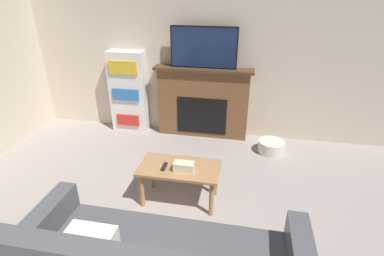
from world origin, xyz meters
The scene contains 8 objects.
wall_back centered at (0.00, 3.77, 1.35)m, with size 6.90×0.06×2.70m.
fireplace centered at (-0.11, 3.63, 0.58)m, with size 1.55×0.28×1.14m.
tv centered at (-0.11, 3.61, 1.45)m, with size 1.01×0.03×0.62m.
coffee_table centered at (-0.09, 1.88, 0.39)m, with size 0.91×0.48×0.46m.
tissue_box centered at (-0.03, 1.82, 0.51)m, with size 0.22×0.12×0.10m.
remote_control centered at (-0.25, 1.84, 0.47)m, with size 0.04×0.15×0.02m.
bookshelf centered at (-1.36, 3.61, 0.68)m, with size 0.60×0.29×1.35m.
storage_basket centered at (1.01, 3.24, 0.09)m, with size 0.39×0.39×0.18m.
Camera 1 is at (0.59, -0.86, 2.31)m, focal length 28.00 mm.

